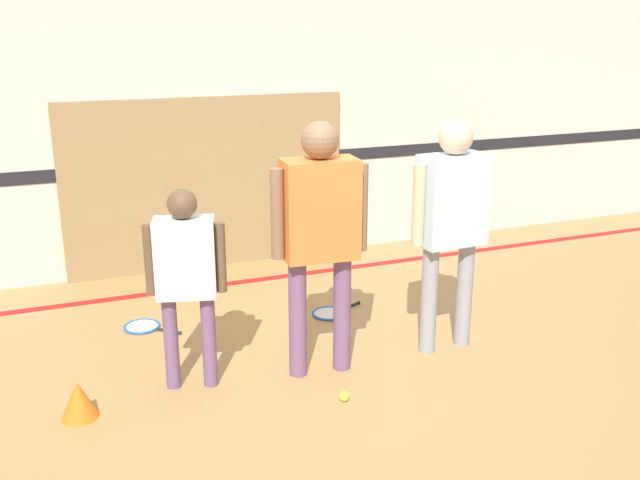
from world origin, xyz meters
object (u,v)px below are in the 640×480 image
Objects in this scene: person_student_right at (452,212)px; training_cone at (79,400)px; person_instructor at (320,223)px; tennis_ball_near_instructor at (344,396)px; racket_second_spare at (144,327)px; racket_spare_on_floor at (331,313)px; tennis_ball_by_spare_racket at (344,315)px; person_student_left at (186,268)px.

person_student_right reaches higher than training_cone.
person_student_right is at bearing 0.88° from training_cone.
tennis_ball_near_instructor is at bearing -86.58° from person_instructor.
racket_second_spare is 1.36m from training_cone.
tennis_ball_near_instructor reaches higher than racket_second_spare.
person_instructor is at bearing -137.05° from racket_spare_on_floor.
racket_spare_on_floor is 0.15m from tennis_ball_by_spare_racket.
tennis_ball_near_instructor and tennis_ball_by_spare_racket have the same top height.
person_instructor is 7.27× the size of training_cone.
tennis_ball_by_spare_racket is (0.53, 1.23, 0.00)m from tennis_ball_near_instructor.
person_instructor is at bearing 0.91° from training_cone.
racket_second_spare is (-1.51, 0.29, 0.00)m from racket_spare_on_floor.
tennis_ball_by_spare_racket is at bearing 40.37° from person_student_left.
person_student_left reaches higher than tennis_ball_near_instructor.
tennis_ball_near_instructor is (1.05, -1.65, 0.02)m from racket_second_spare.
person_student_right reaches higher than racket_second_spare.
training_cone reaches higher than racket_spare_on_floor.
racket_second_spare is at bearing 165.18° from tennis_ball_by_spare_racket.
person_instructor reaches higher than person_student_right.
person_instructor reaches higher than tennis_ball_by_spare_racket.
racket_spare_on_floor is (-0.56, 0.90, -1.05)m from person_student_right.
racket_spare_on_floor is at bearing -60.84° from person_student_right.
person_instructor reaches higher than racket_spare_on_floor.
person_student_left is at bearing -38.31° from racket_second_spare.
person_student_left is 1.04m from training_cone.
tennis_ball_by_spare_racket is at bearing -82.91° from racket_spare_on_floor.
person_student_right is at bearing -78.38° from racket_spare_on_floor.
racket_spare_on_floor is 1.10× the size of racket_second_spare.
person_student_right reaches higher than racket_spare_on_floor.
person_student_left is 0.80× the size of person_student_right.
training_cone is (-1.61, 0.42, 0.09)m from tennis_ball_near_instructor.
training_cone reaches higher than tennis_ball_by_spare_racket.
person_student_right is 25.96× the size of tennis_ball_by_spare_racket.
person_instructor is 0.92m from person_student_left.
person_student_left is at bearing -154.73° from tennis_ball_by_spare_racket.
person_student_right is 1.49m from racket_spare_on_floor.
person_student_right reaches higher than tennis_ball_by_spare_racket.
person_instructor is at bearing 89.29° from tennis_ball_near_instructor.
person_instructor is 1.02m from person_student_right.
person_instructor is at bearing -6.02° from racket_second_spare.
racket_second_spare is (-0.17, 1.08, -0.83)m from person_student_left.
tennis_ball_near_instructor reaches higher than racket_spare_on_floor.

